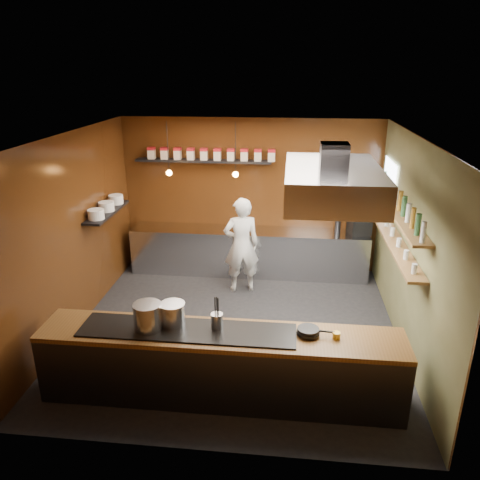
# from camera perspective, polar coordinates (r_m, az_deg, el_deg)

# --- Properties ---
(floor) EXTENTS (5.00, 5.00, 0.00)m
(floor) POSITION_cam_1_polar(r_m,az_deg,el_deg) (7.52, -0.49, -10.81)
(floor) COLOR black
(floor) RESTS_ON ground
(back_wall) EXTENTS (5.00, 0.00, 5.00)m
(back_wall) POSITION_cam_1_polar(r_m,az_deg,el_deg) (9.23, 1.29, 5.40)
(back_wall) COLOR #321A09
(back_wall) RESTS_ON ground
(left_wall) EXTENTS (0.00, 5.00, 5.00)m
(left_wall) POSITION_cam_1_polar(r_m,az_deg,el_deg) (7.55, -19.72, 0.68)
(left_wall) COLOR #321A09
(left_wall) RESTS_ON ground
(right_wall) EXTENTS (0.00, 5.00, 5.00)m
(right_wall) POSITION_cam_1_polar(r_m,az_deg,el_deg) (7.03, 20.15, -0.81)
(right_wall) COLOR brown
(right_wall) RESTS_ON ground
(ceiling) EXTENTS (5.00, 5.00, 0.00)m
(ceiling) POSITION_cam_1_polar(r_m,az_deg,el_deg) (6.48, -0.57, 12.47)
(ceiling) COLOR silver
(ceiling) RESTS_ON back_wall
(window_pane) EXTENTS (0.00, 1.00, 1.00)m
(window_pane) POSITION_cam_1_polar(r_m,az_deg,el_deg) (8.49, 17.62, 5.88)
(window_pane) COLOR white
(window_pane) RESTS_ON right_wall
(prep_counter) EXTENTS (4.60, 0.65, 0.90)m
(prep_counter) POSITION_cam_1_polar(r_m,az_deg,el_deg) (9.25, 1.06, -1.43)
(prep_counter) COLOR silver
(prep_counter) RESTS_ON floor
(pass_counter) EXTENTS (4.40, 0.72, 0.94)m
(pass_counter) POSITION_cam_1_polar(r_m,az_deg,el_deg) (5.94, -2.39, -14.96)
(pass_counter) COLOR #38383D
(pass_counter) RESTS_ON floor
(tin_shelf) EXTENTS (2.60, 0.26, 0.04)m
(tin_shelf) POSITION_cam_1_polar(r_m,az_deg,el_deg) (9.05, -4.52, 9.59)
(tin_shelf) COLOR black
(tin_shelf) RESTS_ON back_wall
(plate_shelf) EXTENTS (0.30, 1.40, 0.04)m
(plate_shelf) POSITION_cam_1_polar(r_m,az_deg,el_deg) (8.34, -15.90, 3.30)
(plate_shelf) COLOR black
(plate_shelf) RESTS_ON left_wall
(bottle_shelf_upper) EXTENTS (0.26, 2.80, 0.04)m
(bottle_shelf_upper) POSITION_cam_1_polar(r_m,az_deg,el_deg) (7.14, 18.79, 3.24)
(bottle_shelf_upper) COLOR olive
(bottle_shelf_upper) RESTS_ON right_wall
(bottle_shelf_lower) EXTENTS (0.26, 2.80, 0.04)m
(bottle_shelf_lower) POSITION_cam_1_polar(r_m,az_deg,el_deg) (7.29, 18.37, -0.28)
(bottle_shelf_lower) COLOR olive
(bottle_shelf_lower) RESTS_ON right_wall
(extractor_hood) EXTENTS (1.20, 2.00, 0.72)m
(extractor_hood) POSITION_cam_1_polar(r_m,az_deg,el_deg) (6.16, 11.19, 6.96)
(extractor_hood) COLOR #38383D
(extractor_hood) RESTS_ON ceiling
(pendant_left) EXTENTS (0.10, 0.10, 0.95)m
(pendant_left) POSITION_cam_1_polar(r_m,az_deg,el_deg) (8.54, -8.65, 8.43)
(pendant_left) COLOR black
(pendant_left) RESTS_ON ceiling
(pendant_right) EXTENTS (0.10, 0.10, 0.95)m
(pendant_right) POSITION_cam_1_polar(r_m,az_deg,el_deg) (8.32, -0.54, 8.34)
(pendant_right) COLOR black
(pendant_right) RESTS_ON ceiling
(storage_tins) EXTENTS (2.43, 0.13, 0.22)m
(storage_tins) POSITION_cam_1_polar(r_m,az_deg,el_deg) (9.00, -3.58, 10.41)
(storage_tins) COLOR beige
(storage_tins) RESTS_ON tin_shelf
(plate_stacks) EXTENTS (0.26, 1.16, 0.16)m
(plate_stacks) POSITION_cam_1_polar(r_m,az_deg,el_deg) (8.31, -15.97, 3.95)
(plate_stacks) COLOR white
(plate_stacks) RESTS_ON plate_shelf
(bottles) EXTENTS (0.06, 2.66, 0.24)m
(bottles) POSITION_cam_1_polar(r_m,az_deg,el_deg) (7.10, 18.91, 4.32)
(bottles) COLOR silver
(bottles) RESTS_ON bottle_shelf_upper
(wine_glasses) EXTENTS (0.07, 2.37, 0.13)m
(wine_glasses) POSITION_cam_1_polar(r_m,az_deg,el_deg) (7.26, 18.44, 0.34)
(wine_glasses) COLOR silver
(wine_glasses) RESTS_ON bottle_shelf_lower
(stockpot_large) EXTENTS (0.43, 0.43, 0.33)m
(stockpot_large) POSITION_cam_1_polar(r_m,az_deg,el_deg) (5.74, -11.18, -9.13)
(stockpot_large) COLOR #B6B8BD
(stockpot_large) RESTS_ON pass_counter
(stockpot_small) EXTENTS (0.34, 0.34, 0.29)m
(stockpot_small) POSITION_cam_1_polar(r_m,az_deg,el_deg) (5.79, -8.19, -8.92)
(stockpot_small) COLOR silver
(stockpot_small) RESTS_ON pass_counter
(utensil_crock) EXTENTS (0.17, 0.17, 0.19)m
(utensil_crock) POSITION_cam_1_polar(r_m,az_deg,el_deg) (5.70, -2.83, -9.82)
(utensil_crock) COLOR #B4B7BC
(utensil_crock) RESTS_ON pass_counter
(frying_pan) EXTENTS (0.44, 0.28, 0.07)m
(frying_pan) POSITION_cam_1_polar(r_m,az_deg,el_deg) (5.67, 8.36, -10.91)
(frying_pan) COLOR black
(frying_pan) RESTS_ON pass_counter
(butter_jar) EXTENTS (0.12, 0.12, 0.08)m
(butter_jar) POSITION_cam_1_polar(r_m,az_deg,el_deg) (5.67, 11.68, -11.32)
(butter_jar) COLOR gold
(butter_jar) RESTS_ON pass_counter
(espresso_machine) EXTENTS (0.45, 0.44, 0.38)m
(espresso_machine) POSITION_cam_1_polar(r_m,az_deg,el_deg) (9.14, 14.36, 1.90)
(espresso_machine) COLOR black
(espresso_machine) RESTS_ON prep_counter
(chef) EXTENTS (0.73, 0.57, 1.76)m
(chef) POSITION_cam_1_polar(r_m,az_deg,el_deg) (8.39, 0.17, -0.63)
(chef) COLOR silver
(chef) RESTS_ON floor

